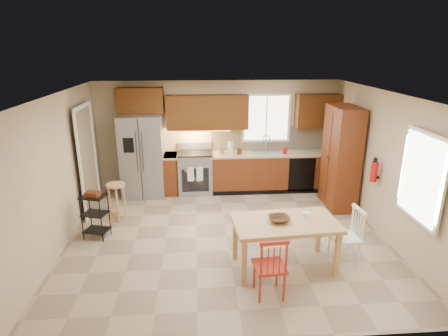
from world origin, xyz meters
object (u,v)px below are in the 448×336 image
table_bowl (279,222)px  fire_extinguisher (374,172)px  range_stove (195,173)px  chair_white (345,236)px  chair_red (269,265)px  dining_table (284,245)px  pantry (341,158)px  bar_stool (117,202)px  refrigerator (143,156)px  soap_bottle (285,150)px  table_jar (306,216)px  utility_cart (95,216)px

table_bowl → fire_extinguisher: bearing=30.8°
fire_extinguisher → range_stove: bearing=147.4°
fire_extinguisher → chair_white: bearing=-128.9°
range_stove → chair_red: 3.97m
range_stove → chair_red: size_ratio=1.02×
dining_table → pantry: bearing=48.7°
dining_table → bar_stool: (-2.84, 1.85, -0.01)m
fire_extinguisher → chair_red: fire_extinguisher is taller
refrigerator → table_bowl: 3.94m
chair_red → chair_white: 1.48m
pantry → chair_white: 2.34m
soap_bottle → table_bowl: (-0.79, -3.11, -0.24)m
table_jar → refrigerator: bearing=132.9°
pantry → dining_table: size_ratio=1.37×
range_stove → table_bowl: bearing=-68.8°
soap_bottle → chair_red: 3.94m
utility_cart → pantry: bearing=28.9°
refrigerator → range_stove: (1.15, 0.06, -0.45)m
range_stove → fire_extinguisher: size_ratio=2.56×
table_bowl → refrigerator: bearing=127.4°
utility_cart → table_jar: bearing=-0.9°
range_stove → table_bowl: (1.24, -3.19, 0.30)m
chair_white → table_bowl: bearing=88.1°
soap_bottle → table_bowl: size_ratio=0.61×
range_stove → pantry: 3.19m
range_stove → bar_stool: 2.02m
dining_table → table_bowl: 0.40m
chair_white → utility_cart: size_ratio=1.10×
dining_table → table_jar: bearing=11.3°
range_stove → utility_cart: (-1.73, -2.04, -0.05)m
fire_extinguisher → table_bowl: fire_extinguisher is taller
dining_table → bar_stool: dining_table is taller
refrigerator → fire_extinguisher: refrigerator is taller
range_stove → table_jar: (1.67, -3.10, 0.33)m
soap_bottle → utility_cart: 4.28m
fire_extinguisher → table_jar: fire_extinguisher is taller
table_jar → utility_cart: bearing=162.8°
range_stove → bar_stool: bearing=-138.4°
fire_extinguisher → table_bowl: bearing=-149.2°
dining_table → table_bowl: size_ratio=4.94×
chair_red → table_jar: (0.69, 0.75, 0.34)m
refrigerator → table_bowl: size_ratio=5.86×
dining_table → chair_red: 0.74m
chair_white → bar_stool: 4.20m
dining_table → fire_extinguisher: bearing=27.5°
range_stove → dining_table: (1.34, -3.19, -0.09)m
chair_red → chair_white: same height
pantry → table_bowl: 2.82m
pantry → chair_white: bearing=-107.8°
chair_white → fire_extinguisher: bearing=-43.6°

